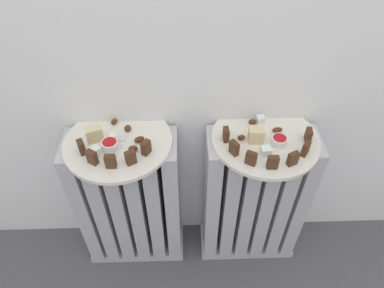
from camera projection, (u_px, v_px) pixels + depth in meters
The scene contains 32 objects.
radiator_left at pixel (131, 203), 1.20m from camera, with size 0.35×0.15×0.56m.
radiator_right at pixel (253, 200), 1.21m from camera, with size 0.35×0.15×0.56m.
plate_left at pixel (118, 142), 0.99m from camera, with size 0.31×0.31×0.01m, color silver.
plate_right at pixel (265, 139), 1.00m from camera, with size 0.31×0.31×0.01m, color silver.
dark_cake_slice_left_0 at pixel (82, 147), 0.94m from camera, with size 0.03×0.02×0.04m, color #472B19.
dark_cake_slice_left_1 at pixel (92, 157), 0.91m from camera, with size 0.03×0.02×0.04m, color #472B19.
dark_cake_slice_left_2 at pixel (110, 161), 0.90m from camera, with size 0.03×0.02×0.04m, color #472B19.
dark_cake_slice_left_3 at pixel (131, 158), 0.91m from camera, with size 0.03×0.02×0.04m, color #472B19.
dark_cake_slice_left_4 at pixel (146, 148), 0.94m from camera, with size 0.03×0.02×0.04m, color #472B19.
marble_cake_slice_left_0 at pixel (94, 134), 0.98m from camera, with size 0.05×0.03×0.04m, color beige.
turkish_delight_left_0 at pixel (113, 137), 0.99m from camera, with size 0.02×0.02×0.02m, color white.
turkish_delight_left_1 at pixel (95, 151), 0.94m from camera, with size 0.02×0.02×0.02m, color white.
medjool_date_left_0 at pixel (139, 139), 0.98m from camera, with size 0.03×0.02×0.02m, color #4C2814.
medjool_date_left_1 at pixel (128, 128), 1.01m from camera, with size 0.02×0.02×0.02m, color #4C2814.
medjool_date_left_2 at pixel (133, 149), 0.95m from camera, with size 0.03×0.02×0.02m, color #4C2814.
medjool_date_left_3 at pixel (114, 122), 1.04m from camera, with size 0.02×0.01×0.01m, color #4C2814.
jam_bowl_left at pixel (110, 145), 0.96m from camera, with size 0.05×0.05×0.03m.
dark_cake_slice_right_0 at pixel (226, 135), 0.98m from camera, with size 0.03×0.01×0.04m, color #472B19.
dark_cake_slice_right_1 at pixel (234, 148), 0.94m from camera, with size 0.03×0.01×0.04m, color #472B19.
dark_cake_slice_right_2 at pixel (251, 158), 0.91m from camera, with size 0.03×0.01×0.04m, color #472B19.
dark_cake_slice_right_3 at pixel (273, 162), 0.90m from camera, with size 0.03×0.01×0.04m, color #472B19.
dark_cake_slice_right_4 at pixel (293, 159), 0.91m from camera, with size 0.03×0.01×0.04m, color #472B19.
dark_cake_slice_right_5 at pixel (306, 149), 0.94m from camera, with size 0.03×0.01×0.04m, color #472B19.
dark_cake_slice_right_6 at pixel (308, 135), 0.97m from camera, with size 0.03×0.01×0.04m, color #472B19.
marble_cake_slice_right_0 at pixel (256, 135), 0.97m from camera, with size 0.04×0.03×0.04m, color beige.
turkish_delight_right_0 at pixel (266, 151), 0.94m from camera, with size 0.03×0.03×0.03m, color white.
turkish_delight_right_1 at pixel (260, 119), 1.04m from camera, with size 0.02×0.02×0.02m, color white.
medjool_date_right_0 at pixel (277, 130), 1.01m from camera, with size 0.03×0.02×0.01m, color #4C2814.
medjool_date_right_1 at pixel (252, 122), 1.03m from camera, with size 0.02×0.02×0.02m, color #4C2814.
medjool_date_right_2 at pixel (241, 138), 0.99m from camera, with size 0.02×0.01×0.02m, color #4C2814.
jam_bowl_right at pixel (279, 140), 0.97m from camera, with size 0.04×0.04×0.02m.
fork at pixel (120, 146), 0.97m from camera, with size 0.03×0.10×0.00m.
Camera 1 is at (-0.02, -0.44, 1.26)m, focal length 32.61 mm.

